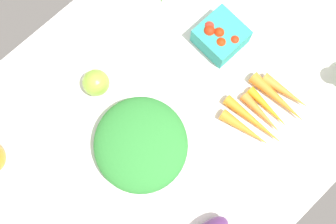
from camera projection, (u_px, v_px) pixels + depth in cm
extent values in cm
cube|color=white|center=(168.00, 115.00, 104.49)|extent=(104.00, 76.00, 2.00)
sphere|color=#8FBC3B|center=(96.00, 83.00, 102.00)|extent=(6.40, 6.40, 6.40)
ellipsoid|color=#308635|center=(141.00, 144.00, 98.32)|extent=(30.50, 30.68, 6.91)
cone|color=orange|center=(245.00, 129.00, 101.23)|extent=(5.40, 13.27, 2.80)
cone|color=orange|center=(254.00, 121.00, 101.76)|extent=(4.43, 16.88, 2.63)
cone|color=orange|center=(262.00, 114.00, 102.25)|extent=(2.75, 12.31, 2.45)
cone|color=orange|center=(268.00, 108.00, 102.73)|extent=(2.39, 12.46, 2.19)
cone|color=orange|center=(278.00, 99.00, 102.85)|extent=(3.71, 16.31, 2.96)
cone|color=orange|center=(286.00, 92.00, 103.31)|extent=(5.06, 12.94, 2.84)
cube|color=teal|center=(221.00, 36.00, 105.11)|extent=(10.35, 10.35, 5.70)
sphere|color=red|center=(219.00, 33.00, 102.75)|extent=(2.62, 2.62, 2.62)
sphere|color=red|center=(209.00, 27.00, 103.38)|extent=(2.64, 2.64, 2.64)
sphere|color=red|center=(209.00, 31.00, 102.85)|extent=(2.86, 2.86, 2.86)
sphere|color=red|center=(221.00, 43.00, 102.49)|extent=(2.72, 2.72, 2.72)
sphere|color=red|center=(234.00, 41.00, 102.57)|extent=(2.47, 2.47, 2.47)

